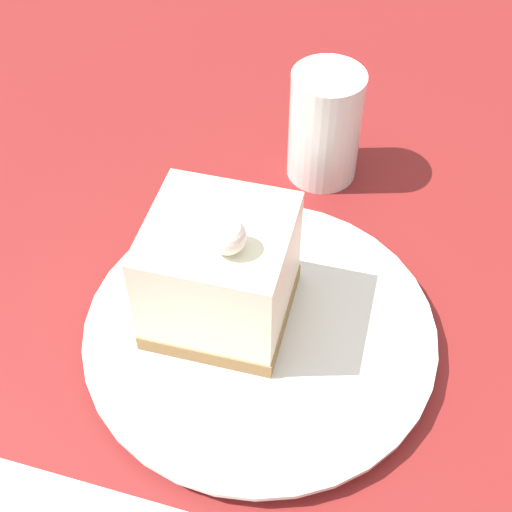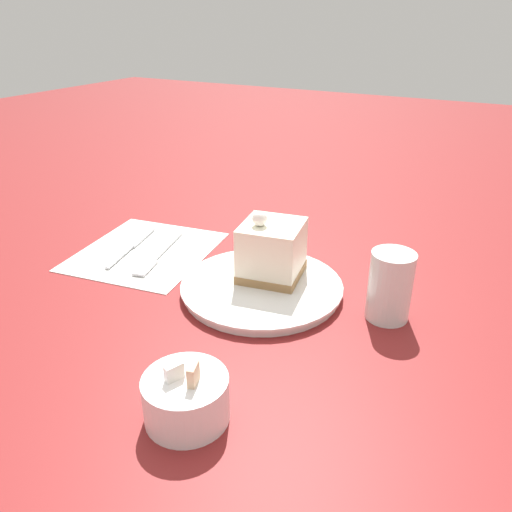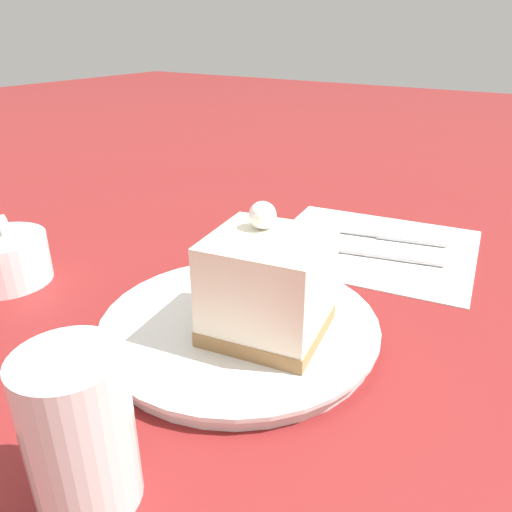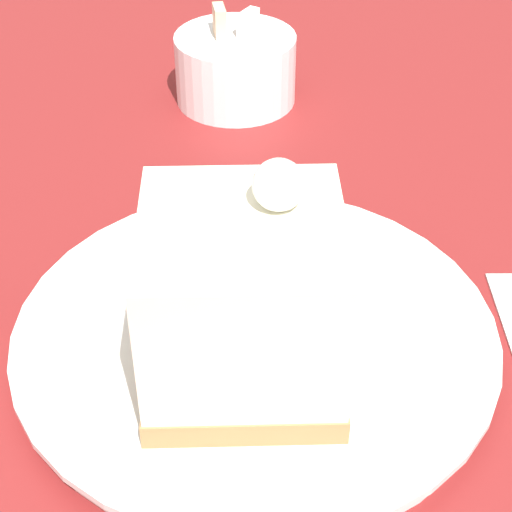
% 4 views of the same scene
% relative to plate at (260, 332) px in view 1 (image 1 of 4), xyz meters
% --- Properties ---
extents(ground_plane, '(4.00, 4.00, 0.00)m').
position_rel_plate_xyz_m(ground_plane, '(-0.01, -0.01, -0.01)').
color(ground_plane, maroon).
extents(plate, '(0.25, 0.25, 0.02)m').
position_rel_plate_xyz_m(plate, '(0.00, 0.00, 0.00)').
color(plate, silver).
rests_on(plate, ground_plane).
extents(cake_slice, '(0.11, 0.11, 0.11)m').
position_rel_plate_xyz_m(cake_slice, '(-0.00, -0.03, 0.05)').
color(cake_slice, '#9E7547').
rests_on(cake_slice, plate).
extents(drinking_glass, '(0.06, 0.06, 0.10)m').
position_rel_plate_xyz_m(drinking_glass, '(-0.19, -0.02, 0.04)').
color(drinking_glass, silver).
rests_on(drinking_glass, ground_plane).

